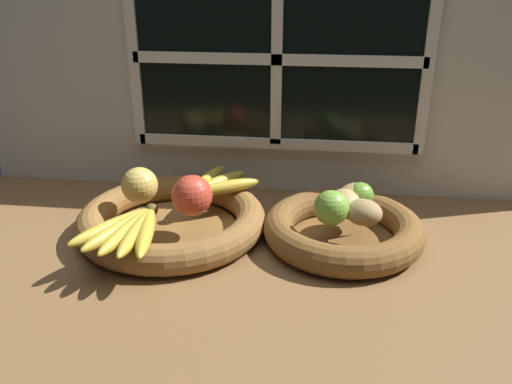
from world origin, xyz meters
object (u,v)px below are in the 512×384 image
object	(u,v)px
banana_bunch_front	(128,230)
fruit_bowl_right	(343,230)
fruit_bowl_left	(172,220)
potato_back	(355,195)
potato_small	(364,212)
banana_bunch_back	(217,183)
lime_far	(360,195)
chili_pepper	(354,209)
apple_red_right	(192,195)
apple_golden_left	(140,185)
potato_large	(345,203)
lime_near	(331,208)

from	to	relation	value
banana_bunch_front	fruit_bowl_right	bearing A→B (deg)	19.05
fruit_bowl_left	potato_back	size ratio (longest dim) A/B	5.06
potato_small	banana_bunch_back	bearing A→B (deg)	156.53
lime_far	chili_pepper	world-z (taller)	lime_far
chili_pepper	apple_red_right	bearing A→B (deg)	163.10
apple_red_right	apple_golden_left	world-z (taller)	apple_red_right
apple_red_right	banana_bunch_front	xyz separation A→B (cm)	(-9.11, -10.26, -2.55)
banana_bunch_front	chili_pepper	world-z (taller)	banana_bunch_front
potato_large	fruit_bowl_right	bearing A→B (deg)	14.04
banana_bunch_back	lime_near	xyz separation A→B (cm)	(23.87, -13.62, 1.90)
potato_back	lime_far	world-z (taller)	lime_far
potato_large	lime_far	xyz separation A→B (cm)	(3.08, 3.96, 0.04)
banana_bunch_front	banana_bunch_back	world-z (taller)	same
fruit_bowl_left	potato_small	bearing A→B (deg)	-5.02
apple_red_right	banana_bunch_front	bearing A→B (deg)	-131.60
banana_bunch_front	potato_large	distance (cm)	40.15
apple_red_right	chili_pepper	size ratio (longest dim) A/B	0.61
apple_red_right	chili_pepper	xyz separation A→B (cm)	(30.66, 3.58, -2.73)
fruit_bowl_left	potato_large	size ratio (longest dim) A/B	4.89
potato_back	chili_pepper	bearing A→B (deg)	-93.25
banana_bunch_back	lime_near	world-z (taller)	lime_near
fruit_bowl_left	lime_far	size ratio (longest dim) A/B	7.19
fruit_bowl_left	banana_bunch_front	xyz separation A→B (cm)	(-3.99, -13.10, 4.46)
lime_far	fruit_bowl_left	bearing A→B (deg)	-173.90
apple_red_right	lime_far	bearing A→B (deg)	12.03
chili_pepper	lime_far	bearing A→B (deg)	45.24
banana_bunch_back	chili_pepper	bearing A→B (deg)	-17.49
lime_near	lime_far	xyz separation A→B (cm)	(5.72, 7.92, -0.66)
apple_golden_left	potato_small	world-z (taller)	apple_golden_left
lime_near	apple_golden_left	bearing A→B (deg)	171.94
apple_golden_left	lime_far	world-z (taller)	apple_golden_left
fruit_bowl_right	banana_bunch_front	xyz separation A→B (cm)	(-37.93, -13.10, 4.45)
potato_large	lime_far	size ratio (longest dim) A/B	1.47
fruit_bowl_left	potato_small	xyz separation A→B (cm)	(37.21, -3.27, 5.50)
chili_pepper	potato_back	bearing A→B (deg)	63.19
apple_red_right	potato_back	world-z (taller)	apple_red_right
fruit_bowl_right	apple_golden_left	xyz separation A→B (cm)	(-40.51, 1.41, 6.72)
fruit_bowl_left	potato_large	bearing A→B (deg)	-0.00
potato_back	fruit_bowl_right	bearing A→B (deg)	-114.44
fruit_bowl_left	chili_pepper	bearing A→B (deg)	1.18
apple_red_right	lime_near	bearing A→B (deg)	-2.43
apple_golden_left	potato_back	distance (cm)	42.68
apple_red_right	banana_bunch_back	world-z (taller)	apple_red_right
fruit_bowl_right	banana_bunch_back	distance (cm)	28.56
apple_red_right	potato_back	xyz separation A→B (cm)	(30.87, 7.34, -1.49)
apple_red_right	potato_small	size ratio (longest dim) A/B	1.11
apple_golden_left	potato_back	size ratio (longest dim) A/B	0.98
banana_bunch_back	potato_small	xyz separation A→B (cm)	(29.77, -12.93, 1.03)
apple_golden_left	potato_large	size ratio (longest dim) A/B	0.95
banana_bunch_front	apple_golden_left	bearing A→B (deg)	100.08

